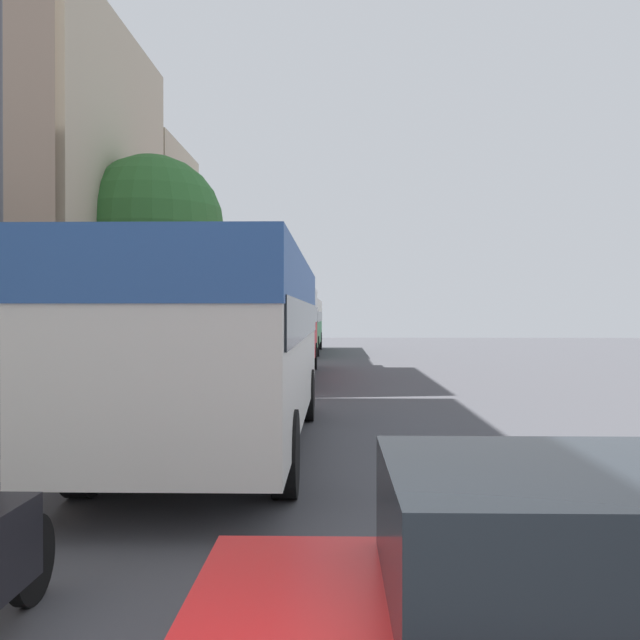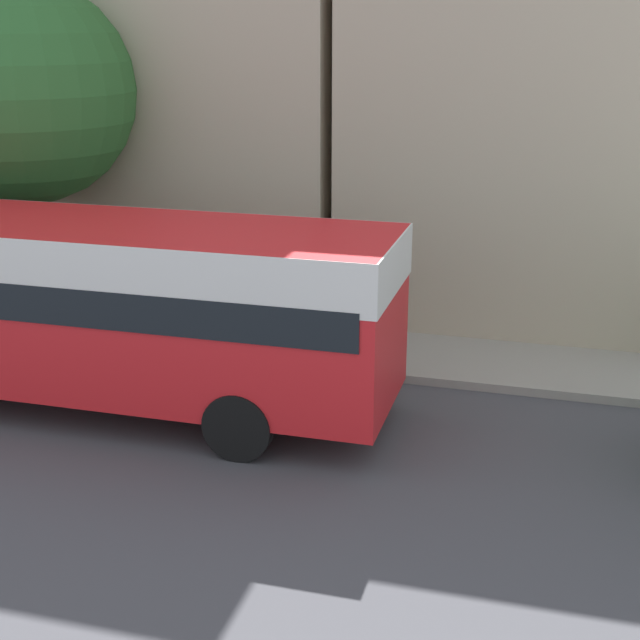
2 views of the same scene
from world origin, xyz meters
name	(u,v)px [view 2 (image 2 of 2)]	position (x,y,z in m)	size (l,w,h in m)	color
building_far_terrace	(148,43)	(-9.05, 19.50, 5.39)	(5.70, 9.53, 10.77)	#BCAD93
building_end_row	(524,91)	(-8.89, 27.75, 4.51)	(5.38, 6.52, 9.02)	#BCAD93
bus_following	(69,287)	(-1.82, 21.45, 1.95)	(2.53, 10.23, 2.99)	red
street_tree	(24,92)	(-5.21, 18.76, 4.58)	(4.20, 4.20, 6.55)	brown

